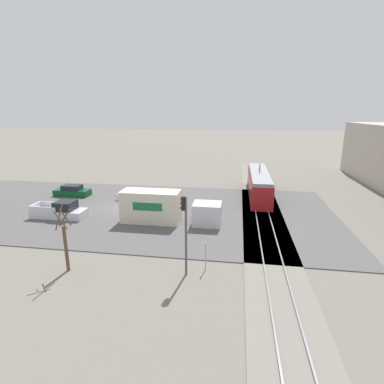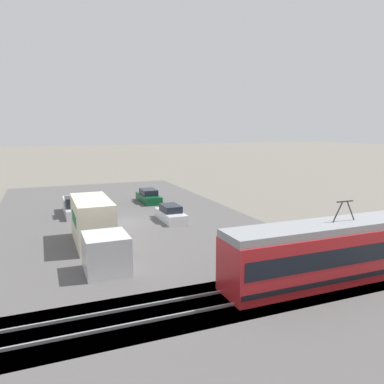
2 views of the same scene
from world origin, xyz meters
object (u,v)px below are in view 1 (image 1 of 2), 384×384
object	(u,v)px
sedan_car_1	(135,195)
light_rail_tram	(259,184)
box_truck	(164,208)
no_parking_sign	(205,253)
street_tree	(65,242)
traffic_light_pole	(185,226)
sedan_car_0	(72,191)
pickup_truck	(60,211)

from	to	relation	value
sedan_car_1	light_rail_tram	bearing A→B (deg)	105.65
box_truck	no_parking_sign	bearing A→B (deg)	30.57
light_rail_tram	sedan_car_1	size ratio (longest dim) A/B	3.19
street_tree	light_rail_tram	bearing A→B (deg)	146.55
light_rail_tram	box_truck	distance (m)	15.80
traffic_light_pole	street_tree	xyz separation A→B (m)	(0.78, -8.55, -1.46)
sedan_car_0	sedan_car_1	distance (m)	9.09
traffic_light_pole	light_rail_tram	bearing A→B (deg)	163.72
no_parking_sign	light_rail_tram	bearing A→B (deg)	166.52
no_parking_sign	traffic_light_pole	bearing A→B (deg)	-57.10
box_truck	street_tree	xyz separation A→B (m)	(10.58, -4.63, 0.64)
traffic_light_pole	street_tree	distance (m)	8.71
sedan_car_0	street_tree	size ratio (longest dim) A/B	0.97
sedan_car_1	traffic_light_pole	bearing A→B (deg)	29.47
sedan_car_0	pickup_truck	bearing A→B (deg)	-157.94
pickup_truck	traffic_light_pole	bearing A→B (deg)	58.54
sedan_car_0	traffic_light_pole	size ratio (longest dim) A/B	0.83
box_truck	sedan_car_0	size ratio (longest dim) A/B	2.17
traffic_light_pole	sedan_car_1	bearing A→B (deg)	-150.53
light_rail_tram	sedan_car_0	distance (m)	25.54
light_rail_tram	sedan_car_1	xyz separation A→B (m)	(4.52, -16.12, -1.00)
pickup_truck	sedan_car_0	bearing A→B (deg)	-157.94
traffic_light_pole	street_tree	bearing A→B (deg)	-84.77
light_rail_tram	sedan_car_0	size ratio (longest dim) A/B	2.99
sedan_car_1	traffic_light_pole	xyz separation A→B (m)	(17.27, 9.76, 3.03)
sedan_car_0	no_parking_sign	distance (m)	26.31
light_rail_tram	no_parking_sign	world-z (taller)	light_rail_tram
light_rail_tram	street_tree	bearing A→B (deg)	-33.45
box_truck	sedan_car_1	bearing A→B (deg)	-142.02
light_rail_tram	street_tree	world-z (taller)	street_tree
pickup_truck	no_parking_sign	distance (m)	18.92
sedan_car_1	street_tree	size ratio (longest dim) A/B	0.90
pickup_truck	street_tree	distance (m)	12.47
light_rail_tram	no_parking_sign	size ratio (longest dim) A/B	6.60
pickup_truck	sedan_car_1	world-z (taller)	pickup_truck
sedan_car_0	no_parking_sign	xyz separation A→B (m)	(16.87, 20.19, 0.63)
box_truck	street_tree	distance (m)	11.56
box_truck	street_tree	bearing A→B (deg)	-23.63
pickup_truck	traffic_light_pole	world-z (taller)	traffic_light_pole
box_truck	traffic_light_pole	size ratio (longest dim) A/B	1.79
box_truck	no_parking_sign	xyz separation A→B (m)	(8.92, 5.27, -0.28)
box_truck	no_parking_sign	world-z (taller)	box_truck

